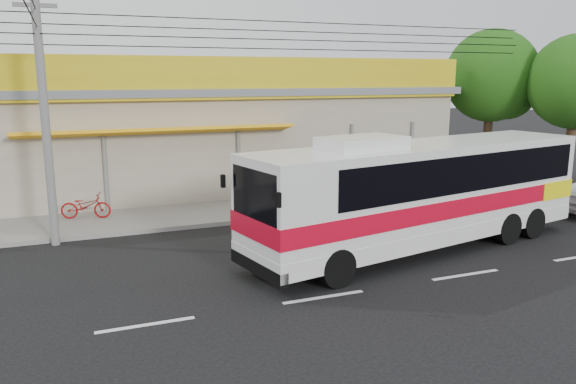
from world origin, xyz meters
name	(u,v)px	position (x,y,z in m)	size (l,w,h in m)	color
ground	(284,264)	(0.00, 0.00, 0.00)	(120.00, 120.00, 0.00)	black
sidewalk	(225,212)	(0.00, 6.00, 0.07)	(30.00, 3.20, 0.15)	gray
lane_markings	(324,297)	(0.00, -2.50, 0.00)	(50.00, 0.12, 0.01)	silver
storefront_building	(191,137)	(-0.01, 11.54, 2.30)	(22.60, 9.20, 5.70)	gray
coach_bus	(427,187)	(4.35, -0.19, 1.84)	(11.42, 4.54, 3.44)	silver
motorbike_red	(86,206)	(-4.78, 6.60, 0.59)	(0.59, 1.68, 0.88)	maroon
utility_pole	(37,27)	(-5.76, 4.20, 6.32)	(34.00, 14.00, 7.67)	#61615E
tree_far	(495,79)	(13.69, 7.93, 4.83)	(4.31, 4.31, 7.14)	#322214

